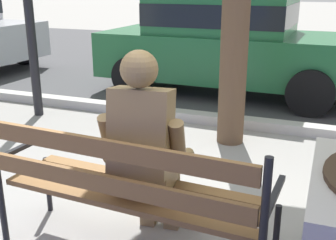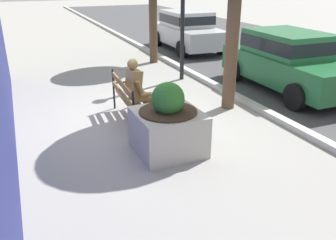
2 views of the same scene
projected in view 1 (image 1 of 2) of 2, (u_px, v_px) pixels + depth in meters
street_surface at (279, 63)px, 9.41m from camera, size 60.00×9.00×0.01m
curb_stone at (233, 121)px, 5.31m from camera, size 60.00×0.20×0.12m
park_bench at (125, 186)px, 2.58m from camera, size 1.82×0.63×0.95m
bronze_statue_seated at (151, 156)px, 2.70m from camera, size 0.61×0.81×1.37m
parked_car_green at (228, 41)px, 6.72m from camera, size 4.14×2.01×1.56m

